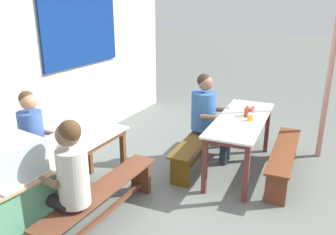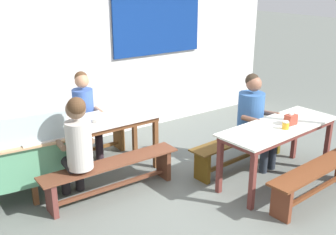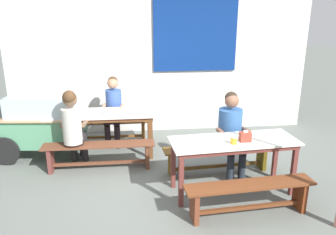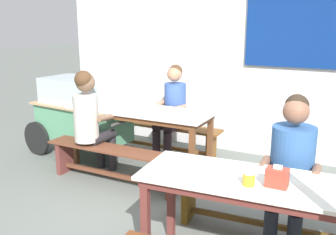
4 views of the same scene
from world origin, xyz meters
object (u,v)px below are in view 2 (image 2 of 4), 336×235
(food_cart, at_px, (12,148))
(person_right_near_table, at_px, (254,115))
(bench_far_back, at_px, (73,141))
(soup_bowl, at_px, (99,120))
(bench_far_front, at_px, (112,173))
(bench_near_back, at_px, (241,146))
(dining_table_far, at_px, (89,127))
(bench_near_front, at_px, (317,176))
(person_left_back_turned, at_px, (77,143))
(dining_table_near, at_px, (279,131))
(tissue_box, at_px, (291,119))
(condiment_jar, at_px, (286,125))
(person_center_facing, at_px, (85,112))

(food_cart, relative_size, person_right_near_table, 1.32)
(bench_far_back, relative_size, food_cart, 1.01)
(person_right_near_table, bearing_deg, soup_bowl, 155.65)
(bench_far_front, distance_m, bench_near_back, 1.88)
(dining_table_far, height_order, bench_far_front, dining_table_far)
(dining_table_far, height_order, bench_near_front, dining_table_far)
(person_left_back_turned, bearing_deg, food_cart, 136.36)
(bench_far_back, bearing_deg, dining_table_near, -47.71)
(person_right_near_table, bearing_deg, food_cart, 161.87)
(dining_table_far, bearing_deg, person_left_back_turned, -126.12)
(bench_far_back, height_order, tissue_box, tissue_box)
(bench_near_back, xyz_separation_m, person_right_near_table, (0.17, -0.04, 0.45))
(dining_table_near, xyz_separation_m, condiment_jar, (-0.04, -0.13, 0.13))
(person_left_back_turned, height_order, person_center_facing, person_left_back_turned)
(dining_table_near, bearing_deg, tissue_box, -25.17)
(dining_table_far, height_order, person_right_near_table, person_right_near_table)
(bench_far_back, bearing_deg, food_cart, -149.49)
(dining_table_near, relative_size, person_left_back_turned, 1.35)
(person_center_facing, xyz_separation_m, soup_bowl, (-0.08, -0.61, 0.08))
(bench_near_back, relative_size, condiment_jar, 17.49)
(bench_far_front, bearing_deg, bench_near_back, -9.59)
(soup_bowl, bearing_deg, person_right_near_table, -24.35)
(dining_table_near, height_order, soup_bowl, soup_bowl)
(dining_table_far, relative_size, bench_far_back, 1.07)
(condiment_jar, distance_m, soup_bowl, 2.33)
(bench_far_front, bearing_deg, bench_near_front, -37.57)
(dining_table_near, bearing_deg, person_center_facing, 130.18)
(dining_table_far, relative_size, person_center_facing, 1.44)
(bench_far_back, bearing_deg, person_center_facing, -19.33)
(bench_far_back, xyz_separation_m, food_cart, (-0.96, -0.57, 0.34))
(bench_near_back, distance_m, bench_near_front, 1.19)
(bench_far_back, distance_m, soup_bowl, 0.85)
(food_cart, xyz_separation_m, tissue_box, (2.99, -1.59, 0.20))
(bench_near_back, distance_m, person_right_near_table, 0.48)
(dining_table_near, relative_size, soup_bowl, 11.27)
(food_cart, height_order, person_right_near_table, person_right_near_table)
(bench_far_back, relative_size, bench_near_back, 0.99)
(bench_near_front, bearing_deg, dining_table_near, 94.35)
(bench_far_front, height_order, bench_near_back, same)
(person_right_near_table, height_order, condiment_jar, person_right_near_table)
(bench_far_back, distance_m, food_cart, 1.16)
(food_cart, bearing_deg, soup_bowl, -5.84)
(person_right_near_table, xyz_separation_m, person_left_back_turned, (-2.41, 0.43, 0.01))
(bench_near_back, distance_m, person_center_facing, 2.24)
(condiment_jar, relative_size, soup_bowl, 0.63)
(bench_far_back, xyz_separation_m, bench_near_back, (1.86, -1.50, -0.01))
(soup_bowl, bearing_deg, person_left_back_turned, -137.98)
(condiment_jar, bearing_deg, bench_near_back, 90.21)
(person_center_facing, bearing_deg, dining_table_near, -49.82)
(bench_far_back, bearing_deg, condiment_jar, -50.06)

